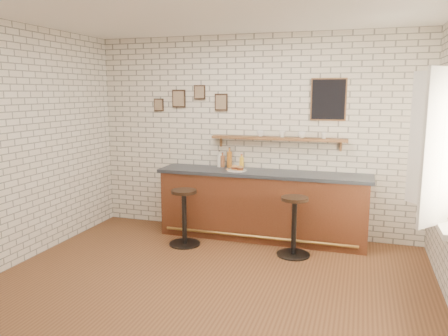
{
  "coord_description": "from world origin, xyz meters",
  "views": [
    {
      "loc": [
        1.57,
        -4.43,
        2.16
      ],
      "look_at": [
        -0.11,
        0.9,
        1.18
      ],
      "focal_mm": 35.0,
      "sensor_mm": 36.0,
      "label": 1
    }
  ],
  "objects": [
    {
      "name": "book_upper",
      "position": [
        2.38,
        0.19,
        0.96
      ],
      "size": [
        0.22,
        0.26,
        0.02
      ],
      "primitive_type": "imported",
      "rotation": [
        0.0,
        0.0,
        -0.29
      ],
      "color": "tan",
      "rests_on": "book_lower"
    },
    {
      "name": "back_wall_decor",
      "position": [
        0.23,
        1.98,
        2.05
      ],
      "size": [
        2.96,
        0.02,
        0.56
      ],
      "color": "black",
      "rests_on": "ground"
    },
    {
      "name": "bar_counter",
      "position": [
        0.22,
        1.7,
        0.51
      ],
      "size": [
        3.1,
        0.65,
        1.01
      ],
      "color": "#5B2C18",
      "rests_on": "ground"
    },
    {
      "name": "condiment_bottle_yellow",
      "position": [
        -0.15,
        1.9,
        1.1
      ],
      "size": [
        0.07,
        0.07,
        0.21
      ],
      "color": "gold",
      "rests_on": "bar_counter"
    },
    {
      "name": "potato_chips",
      "position": [
        -0.18,
        1.65,
        1.02
      ],
      "size": [
        0.26,
        0.18,
        0.0
      ],
      "color": "#F1AB55",
      "rests_on": "sandwich_plate"
    },
    {
      "name": "shelf_cup_c",
      "position": [
        0.75,
        1.9,
        1.55
      ],
      "size": [
        0.16,
        0.16,
        0.09
      ],
      "primitive_type": "imported",
      "rotation": [
        0.0,
        0.0,
        1.02
      ],
      "color": "white",
      "rests_on": "wall_shelf"
    },
    {
      "name": "shelf_cup_d",
      "position": [
        1.06,
        1.9,
        1.54
      ],
      "size": [
        0.11,
        0.11,
        0.08
      ],
      "primitive_type": "imported",
      "rotation": [
        0.0,
        0.0,
        -0.23
      ],
      "color": "white",
      "rests_on": "wall_shelf"
    },
    {
      "name": "sandwich_plate",
      "position": [
        -0.15,
        1.65,
        1.02
      ],
      "size": [
        0.28,
        0.28,
        0.01
      ],
      "primitive_type": "cylinder",
      "color": "white",
      "rests_on": "bar_counter"
    },
    {
      "name": "bitters_bottle_white",
      "position": [
        -0.5,
        1.9,
        1.11
      ],
      "size": [
        0.07,
        0.07,
        0.26
      ],
      "color": "silver",
      "rests_on": "bar_counter"
    },
    {
      "name": "bitters_bottle_amber",
      "position": [
        -0.34,
        1.9,
        1.14
      ],
      "size": [
        0.08,
        0.08,
        0.31
      ],
      "color": "#A15C1A",
      "rests_on": "bar_counter"
    },
    {
      "name": "ground",
      "position": [
        0.0,
        0.0,
        0.0
      ],
      "size": [
        5.0,
        5.0,
        0.0
      ],
      "primitive_type": "plane",
      "color": "brown",
      "rests_on": "ground"
    },
    {
      "name": "shelf_cup_b",
      "position": [
        0.47,
        1.9,
        1.55
      ],
      "size": [
        0.14,
        0.14,
        0.09
      ],
      "primitive_type": "imported",
      "rotation": [
        0.0,
        0.0,
        0.96
      ],
      "color": "white",
      "rests_on": "wall_shelf"
    },
    {
      "name": "bar_stool_left",
      "position": [
        -0.76,
        1.09,
        0.43
      ],
      "size": [
        0.44,
        0.44,
        0.8
      ],
      "color": "black",
      "rests_on": "ground"
    },
    {
      "name": "ciabatta_sandwich",
      "position": [
        -0.14,
        1.65,
        1.06
      ],
      "size": [
        0.21,
        0.15,
        0.07
      ],
      "color": "tan",
      "rests_on": "sandwich_plate"
    },
    {
      "name": "window_sill",
      "position": [
        2.4,
        0.3,
        0.9
      ],
      "size": [
        0.2,
        1.35,
        0.06
      ],
      "color": "white",
      "rests_on": "ground"
    },
    {
      "name": "bar_stool_right",
      "position": [
        0.78,
        1.14,
        0.43
      ],
      "size": [
        0.46,
        0.46,
        0.8
      ],
      "color": "black",
      "rests_on": "ground"
    },
    {
      "name": "shelf_cup_a",
      "position": [
        0.14,
        1.9,
        1.54
      ],
      "size": [
        0.15,
        0.15,
        0.09
      ],
      "primitive_type": "imported",
      "rotation": [
        0.0,
        0.0,
        0.71
      ],
      "color": "white",
      "rests_on": "wall_shelf"
    },
    {
      "name": "wall_shelf",
      "position": [
        0.4,
        1.9,
        1.48
      ],
      "size": [
        2.0,
        0.18,
        0.18
      ],
      "color": "brown",
      "rests_on": "ground"
    },
    {
      "name": "casement_window",
      "position": [
        2.36,
        0.3,
        1.65
      ],
      "size": [
        0.4,
        1.3,
        1.56
      ],
      "color": "white",
      "rests_on": "ground"
    },
    {
      "name": "book_lower",
      "position": [
        2.38,
        0.2,
        0.94
      ],
      "size": [
        0.19,
        0.25,
        0.02
      ],
      "primitive_type": "imported",
      "rotation": [
        0.0,
        0.0,
        0.05
      ],
      "color": "tan",
      "rests_on": "window_sill"
    },
    {
      "name": "bitters_bottle_brown",
      "position": [
        -0.45,
        1.9,
        1.1
      ],
      "size": [
        0.07,
        0.07,
        0.23
      ],
      "color": "brown",
      "rests_on": "bar_counter"
    }
  ]
}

